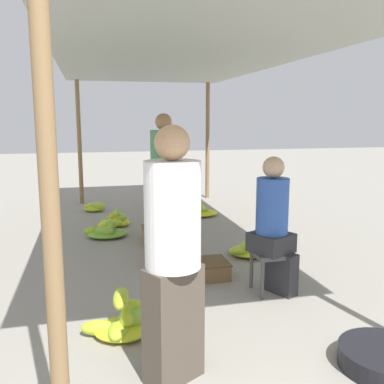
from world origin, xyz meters
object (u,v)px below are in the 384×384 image
(vendor_seated, at_px, (274,223))
(banana_pile_left_0, at_px, (107,230))
(crate_near, at_px, (209,269))
(vendor_foreground, at_px, (173,253))
(stool, at_px, (271,259))
(crate_far, at_px, (160,235))
(banana_pile_right_0, at_px, (199,212))
(banana_pile_left_3, at_px, (125,320))
(banana_pile_left_2, at_px, (95,207))
(banana_pile_right_1, at_px, (254,248))
(shopper_walking_mid, at_px, (164,174))
(crate_mid, at_px, (172,252))
(banana_pile_left_1, at_px, (116,221))

(vendor_seated, height_order, banana_pile_left_0, vendor_seated)
(crate_near, bearing_deg, vendor_seated, -47.41)
(vendor_foreground, bearing_deg, stool, 44.53)
(crate_far, bearing_deg, stool, -67.33)
(vendor_foreground, xyz_separation_m, banana_pile_right_0, (1.32, 4.45, -0.77))
(vendor_seated, bearing_deg, banana_pile_left_3, -161.26)
(vendor_foreground, xyz_separation_m, crate_near, (0.70, 1.65, -0.74))
(vendor_seated, xyz_separation_m, banana_pile_left_2, (-1.58, 4.11, -0.60))
(banana_pile_left_3, height_order, crate_near, banana_pile_left_3)
(banana_pile_right_0, relative_size, banana_pile_right_1, 0.81)
(banana_pile_right_0, height_order, crate_near, banana_pile_right_0)
(shopper_walking_mid, bearing_deg, vendor_foreground, -99.00)
(vendor_foreground, xyz_separation_m, crate_mid, (0.42, 2.23, -0.72))
(crate_near, xyz_separation_m, crate_mid, (-0.29, 0.57, 0.02))
(banana_pile_left_0, height_order, shopper_walking_mid, shopper_walking_mid)
(banana_pile_right_0, distance_m, shopper_walking_mid, 1.65)
(banana_pile_left_2, relative_size, crate_near, 1.35)
(banana_pile_right_0, relative_size, shopper_walking_mid, 0.33)
(banana_pile_right_0, xyz_separation_m, crate_near, (-0.62, -2.80, 0.02))
(banana_pile_left_1, distance_m, crate_mid, 1.90)
(banana_pile_right_1, bearing_deg, crate_near, -141.82)
(banana_pile_left_1, relative_size, crate_mid, 1.14)
(vendor_seated, distance_m, banana_pile_right_0, 3.37)
(banana_pile_left_2, bearing_deg, shopper_walking_mid, -64.96)
(vendor_seated, height_order, banana_pile_left_2, vendor_seated)
(banana_pile_left_3, distance_m, crate_near, 1.39)
(vendor_seated, relative_size, banana_pile_right_1, 1.86)
(stool, xyz_separation_m, vendor_seated, (0.02, -0.01, 0.35))
(crate_far, xyz_separation_m, shopper_walking_mid, (0.12, 0.29, 0.77))
(stool, relative_size, banana_pile_right_1, 0.57)
(stool, bearing_deg, shopper_walking_mid, 106.90)
(stool, bearing_deg, crate_far, 112.67)
(banana_pile_right_1, xyz_separation_m, crate_mid, (-1.01, 0.00, 0.03))
(stool, distance_m, banana_pile_left_1, 3.18)
(vendor_seated, xyz_separation_m, banana_pile_left_1, (-1.29, 2.92, -0.58))
(vendor_foreground, bearing_deg, banana_pile_left_0, 94.46)
(stool, xyz_separation_m, crate_far, (-0.76, 1.83, -0.21))
(crate_mid, bearing_deg, stool, -55.41)
(banana_pile_right_0, bearing_deg, banana_pile_left_3, -112.53)
(vendor_seated, relative_size, banana_pile_left_2, 2.50)
(banana_pile_left_0, bearing_deg, crate_mid, -61.10)
(banana_pile_left_1, relative_size, crate_far, 1.13)
(banana_pile_left_0, height_order, banana_pile_left_1, banana_pile_left_1)
(banana_pile_left_0, xyz_separation_m, crate_mid, (0.69, -1.24, 0.02))
(banana_pile_right_1, relative_size, crate_far, 1.60)
(vendor_foreground, height_order, banana_pile_left_3, vendor_foreground)
(banana_pile_left_1, height_order, banana_pile_right_0, banana_pile_left_1)
(banana_pile_left_1, distance_m, shopper_walking_mid, 1.28)
(vendor_seated, bearing_deg, banana_pile_right_1, 76.98)
(vendor_seated, relative_size, crate_far, 2.96)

